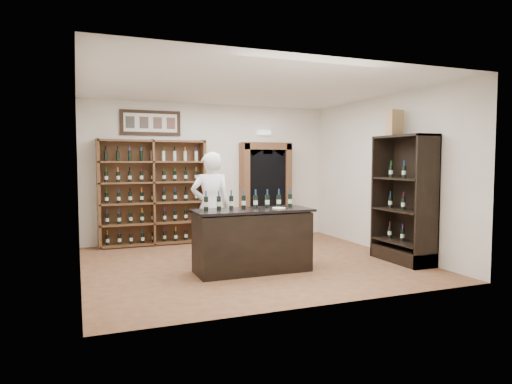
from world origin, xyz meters
The scene contains 22 objects.
floor centered at (0.00, 0.00, 0.00)m, with size 5.50×5.50×0.00m, color brown.
ceiling centered at (0.00, 0.00, 3.00)m, with size 5.50×5.50×0.00m, color white.
wall_back centered at (0.00, 2.50, 1.50)m, with size 5.50×0.04×3.00m, color white.
wall_left centered at (-2.75, 0.00, 1.50)m, with size 0.04×5.00×3.00m, color white.
wall_right centered at (2.75, 0.00, 1.50)m, with size 0.04×5.00×3.00m, color white.
wine_shelf centered at (-1.30, 2.33, 1.10)m, with size 2.20×0.38×2.20m.
framed_picture centered at (-1.30, 2.47, 2.55)m, with size 1.25×0.04×0.52m, color black.
arched_doorway centered at (1.25, 2.33, 1.14)m, with size 1.17×0.35×2.17m.
emergency_light centered at (1.25, 2.42, 2.40)m, with size 0.30×0.10×0.10m, color white.
tasting_counter centered at (-0.20, -0.60, 0.49)m, with size 1.88×0.78×1.00m.
counter_bottle_0 centered at (-0.92, -0.48, 1.11)m, with size 0.07×0.07×0.30m.
counter_bottle_1 centered at (-0.71, -0.48, 1.11)m, with size 0.07×0.07×0.30m.
counter_bottle_2 centered at (-0.51, -0.48, 1.11)m, with size 0.07×0.07×0.30m.
counter_bottle_3 centered at (-0.30, -0.48, 1.11)m, with size 0.07×0.07×0.30m.
counter_bottle_4 centered at (-0.10, -0.48, 1.11)m, with size 0.07×0.07×0.30m.
counter_bottle_5 centered at (0.11, -0.48, 1.11)m, with size 0.07×0.07×0.30m.
counter_bottle_6 centered at (0.31, -0.48, 1.11)m, with size 0.07×0.07×0.30m.
counter_bottle_7 centered at (0.52, -0.48, 1.11)m, with size 0.07×0.07×0.30m.
side_cabinet centered at (2.52, -0.90, 0.75)m, with size 0.48×1.20×2.20m.
shopkeeper centered at (-0.59, 0.43, 0.96)m, with size 0.70×0.46×1.91m, color white.
plate centered at (0.21, -0.71, 1.01)m, with size 0.21×0.21×0.02m, color silver.
wine_crate centered at (2.50, -0.62, 2.43)m, with size 0.33×0.13×0.46m, color tan.
Camera 1 is at (-2.77, -7.28, 1.77)m, focal length 32.00 mm.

